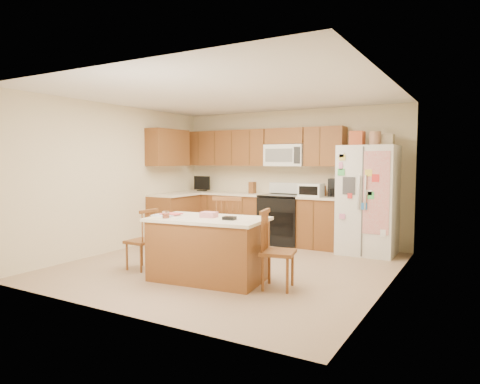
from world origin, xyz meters
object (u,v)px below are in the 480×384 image
Objects in this scene: island at (208,248)px; windsor_chair_right at (276,251)px; stove at (283,219)px; windsor_chair_back at (230,233)px; windsor_chair_left at (142,241)px; refrigerator at (368,199)px.

island is 0.93m from windsor_chair_right.
windsor_chair_right is at bearing -67.44° from stove.
windsor_chair_back reaches higher than windsor_chair_right.
windsor_chair_back reaches higher than island.
windsor_chair_left is 0.91× the size of windsor_chair_right.
stove is at bearing 91.36° from windsor_chair_back.
windsor_chair_right is (-0.49, -2.53, -0.47)m from refrigerator.
windsor_chair_back is (-1.52, -1.91, -0.43)m from refrigerator.
windsor_chair_right is at bearing 6.23° from island.
windsor_chair_back is 1.09× the size of windsor_chair_right.
stove is at bearing 70.52° from windsor_chair_left.
refrigerator reaches higher than stove.
windsor_chair_right is (1.08, -2.59, -0.02)m from stove.
refrigerator is 2.35× the size of windsor_chair_left.
windsor_chair_left is (-2.53, -2.66, -0.51)m from refrigerator.
stove reaches higher than island.
stove is 2.88m from windsor_chair_left.
refrigerator reaches higher than windsor_chair_right.
windsor_chair_back is at bearing 36.38° from windsor_chair_left.
refrigerator reaches higher than island.
refrigerator is 2.13× the size of windsor_chair_right.
windsor_chair_back is at bearing 149.02° from windsor_chair_right.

